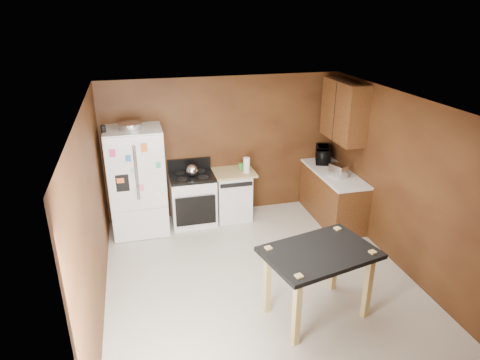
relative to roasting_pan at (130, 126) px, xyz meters
name	(u,v)px	position (x,y,z in m)	size (l,w,h in m)	color
floor	(259,278)	(1.58, -1.87, -1.85)	(4.50, 4.50, 0.00)	beige
ceiling	(262,104)	(1.58, -1.87, 0.65)	(4.50, 4.50, 0.00)	white
wall_back	(224,147)	(1.58, 0.38, -0.60)	(4.20, 4.20, 0.00)	#573416
wall_front	(337,308)	(1.58, -4.12, -0.60)	(4.20, 4.20, 0.00)	#573416
wall_left	(93,217)	(-0.52, -1.87, -0.60)	(4.50, 4.50, 0.00)	#573416
wall_right	(401,183)	(3.68, -1.87, -0.60)	(4.50, 4.50, 0.00)	#573416
roasting_pan	(130,126)	(0.00, 0.00, 0.00)	(0.37, 0.37, 0.09)	silver
pen_cup	(103,129)	(-0.40, -0.11, 0.01)	(0.07, 0.07, 0.11)	black
kettle	(192,170)	(0.94, 0.01, -0.84)	(0.20, 0.20, 0.20)	silver
paper_towel	(247,165)	(1.89, -0.02, -0.82)	(0.11, 0.11, 0.27)	white
green_canister	(241,166)	(1.84, 0.15, -0.90)	(0.10, 0.10, 0.11)	green
toaster	(338,171)	(3.34, -0.62, -0.84)	(0.18, 0.29, 0.21)	silver
microwave	(323,155)	(3.39, 0.13, -0.81)	(0.48, 0.32, 0.26)	black
refrigerator	(137,181)	(0.03, -0.01, -0.95)	(0.90, 0.80, 1.80)	white
gas_range	(193,198)	(0.94, 0.05, -1.38)	(0.76, 0.68, 1.10)	white
dishwasher	(232,194)	(1.66, 0.08, -1.39)	(0.78, 0.63, 0.89)	white
right_cabinets	(336,171)	(3.41, -0.39, -0.94)	(0.63, 1.58, 2.45)	brown
island	(319,261)	(2.05, -2.76, -1.07)	(1.47, 1.14, 0.93)	black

